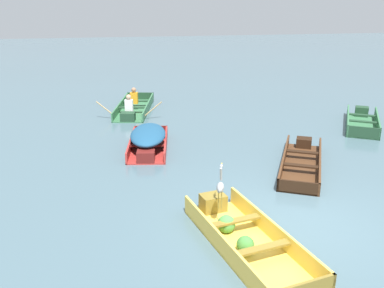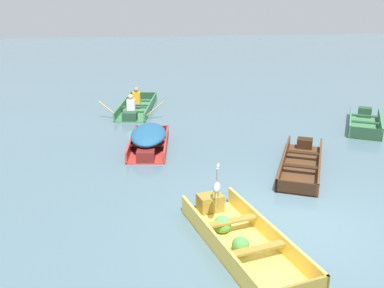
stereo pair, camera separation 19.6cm
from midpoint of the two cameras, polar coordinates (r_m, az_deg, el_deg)
name	(u,v)px [view 1 (the left image)]	position (r m, az deg, el deg)	size (l,w,h in m)	color
ground_plane	(295,224)	(8.67, 12.99, -10.37)	(80.00, 80.00, 0.00)	#47606B
dinghy_yellow_foreground	(242,236)	(7.84, 5.98, -12.15)	(1.77, 3.39, 0.38)	#E5BC47
skiff_dark_varnish_near_moored	(302,161)	(11.50, 13.93, -2.28)	(2.33, 3.43, 0.31)	#4C2D19
skiff_red_mid_moored	(148,138)	(12.31, -6.33, 0.83)	(1.39, 2.61, 0.61)	#AD2D28
skiff_green_outer_moored	(362,121)	(15.66, 21.40, 2.82)	(2.26, 2.98, 0.38)	#387047
rowboat_green_with_crew	(134,108)	(16.44, -8.13, 4.83)	(2.32, 3.59, 0.90)	#387047
heron_on_dinghy	(220,186)	(8.02, 3.10, -5.60)	(0.23, 0.45, 0.84)	olive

